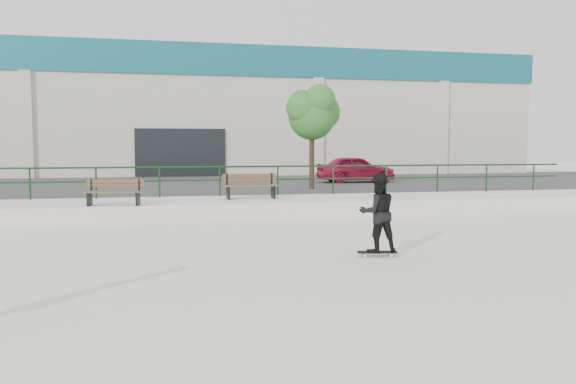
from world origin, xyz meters
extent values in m
plane|color=silver|center=(0.00, 0.00, 0.00)|extent=(120.00, 120.00, 0.00)
cube|color=silver|center=(0.00, 9.50, 0.25)|extent=(30.00, 3.00, 0.50)
cube|color=#393939|center=(0.00, 18.00, 0.25)|extent=(60.00, 14.00, 0.50)
cylinder|color=#153A1A|center=(0.00, 10.80, 1.50)|extent=(28.00, 0.06, 0.06)
cylinder|color=#153A1A|center=(0.00, 10.80, 1.05)|extent=(28.00, 0.05, 0.05)
cylinder|color=#153A1A|center=(-5.00, 10.80, 1.00)|extent=(0.06, 0.06, 1.00)
cylinder|color=#153A1A|center=(-3.00, 10.80, 1.00)|extent=(0.06, 0.06, 1.00)
cylinder|color=#153A1A|center=(-1.00, 10.80, 1.00)|extent=(0.06, 0.06, 1.00)
cylinder|color=#153A1A|center=(1.00, 10.80, 1.00)|extent=(0.06, 0.06, 1.00)
cylinder|color=#153A1A|center=(3.00, 10.80, 1.00)|extent=(0.06, 0.06, 1.00)
cylinder|color=#153A1A|center=(5.00, 10.80, 1.00)|extent=(0.06, 0.06, 1.00)
cylinder|color=#153A1A|center=(7.00, 10.80, 1.00)|extent=(0.06, 0.06, 1.00)
cylinder|color=#153A1A|center=(9.00, 10.80, 1.00)|extent=(0.06, 0.06, 1.00)
cylinder|color=#153A1A|center=(11.00, 10.80, 1.00)|extent=(0.06, 0.06, 1.00)
cylinder|color=#153A1A|center=(13.00, 10.80, 1.00)|extent=(0.06, 0.06, 1.00)
cube|color=#B5B2A2|center=(0.00, 32.00, 4.00)|extent=(44.00, 16.00, 8.00)
cube|color=#166172|center=(0.00, 32.00, 7.10)|extent=(44.20, 16.20, 1.80)
cube|color=black|center=(0.00, 23.95, 1.60)|extent=(5.00, 0.15, 3.20)
cube|color=#B5B2A2|center=(-8.00, 23.90, 3.10)|extent=(0.60, 0.25, 6.20)
cube|color=#B5B2A2|center=(8.00, 23.90, 3.10)|extent=(0.60, 0.25, 6.20)
cube|color=#B5B2A2|center=(16.00, 23.90, 3.10)|extent=(0.60, 0.25, 6.20)
cube|color=brown|center=(-2.27, 8.24, 0.89)|extent=(1.63, 0.33, 0.04)
cube|color=brown|center=(-2.24, 8.40, 0.89)|extent=(1.63, 0.33, 0.04)
cube|color=brown|center=(-2.22, 8.56, 0.89)|extent=(1.63, 0.33, 0.04)
cube|color=brown|center=(-2.21, 8.63, 1.06)|extent=(1.62, 0.26, 0.09)
cube|color=brown|center=(-2.21, 8.63, 1.19)|extent=(1.62, 0.26, 0.09)
cube|color=black|center=(-2.91, 8.50, 0.69)|extent=(0.12, 0.46, 0.38)
cube|color=black|center=(-2.88, 8.73, 1.06)|extent=(0.06, 0.05, 0.38)
cube|color=black|center=(-1.57, 8.31, 0.69)|extent=(0.12, 0.46, 0.38)
cube|color=black|center=(-1.54, 8.54, 1.06)|extent=(0.06, 0.05, 0.38)
cube|color=brown|center=(1.89, 9.48, 0.92)|extent=(1.77, 0.16, 0.04)
cube|color=brown|center=(1.89, 9.65, 0.92)|extent=(1.77, 0.16, 0.04)
cube|color=brown|center=(1.89, 9.83, 0.92)|extent=(1.77, 0.16, 0.04)
cube|color=brown|center=(1.88, 9.91, 1.11)|extent=(1.77, 0.08, 0.10)
cube|color=brown|center=(1.88, 9.91, 1.25)|extent=(1.77, 0.08, 0.10)
cube|color=black|center=(1.15, 9.63, 0.71)|extent=(0.07, 0.49, 0.41)
cube|color=black|center=(1.15, 9.89, 1.11)|extent=(0.06, 0.05, 0.41)
cube|color=black|center=(2.63, 9.67, 0.71)|extent=(0.07, 0.49, 0.41)
cube|color=black|center=(2.62, 9.93, 1.11)|extent=(0.06, 0.05, 0.41)
cylinder|color=#412A20|center=(4.88, 13.37, 1.73)|extent=(0.20, 0.20, 2.46)
sphere|color=#2E6525|center=(4.88, 13.37, 3.37)|extent=(1.84, 1.84, 1.84)
sphere|color=#2E6525|center=(5.39, 13.68, 3.57)|extent=(1.43, 1.43, 1.43)
sphere|color=#2E6525|center=(4.47, 13.17, 3.67)|extent=(1.33, 1.33, 1.33)
sphere|color=#2E6525|center=(5.08, 12.96, 3.98)|extent=(1.23, 1.23, 1.23)
sphere|color=#2E6525|center=(4.57, 13.78, 3.88)|extent=(1.13, 1.13, 1.13)
imported|color=maroon|center=(8.00, 17.11, 1.13)|extent=(3.70, 1.55, 1.25)
cube|color=black|center=(3.33, 2.17, 0.09)|extent=(0.80, 0.34, 0.02)
cube|color=brown|center=(3.33, 2.17, 0.07)|extent=(0.80, 0.34, 0.01)
cube|color=gray|center=(3.07, 2.22, 0.04)|extent=(0.09, 0.17, 0.03)
cube|color=gray|center=(3.59, 2.12, 0.04)|extent=(0.09, 0.17, 0.03)
cylinder|color=beige|center=(3.06, 2.12, 0.03)|extent=(0.06, 0.03, 0.06)
cylinder|color=beige|center=(3.09, 2.31, 0.03)|extent=(0.06, 0.03, 0.06)
cylinder|color=beige|center=(3.57, 2.03, 0.03)|extent=(0.06, 0.03, 0.06)
cylinder|color=beige|center=(3.60, 2.22, 0.03)|extent=(0.06, 0.03, 0.06)
imported|color=black|center=(3.33, 2.17, 0.87)|extent=(0.76, 0.60, 1.55)
camera|label=1|loc=(-0.71, -8.23, 2.17)|focal=35.00mm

